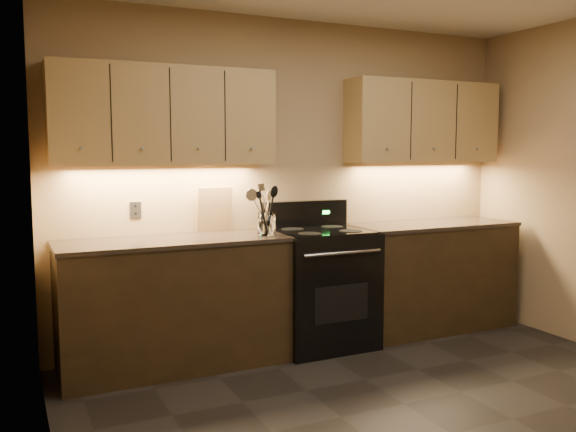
# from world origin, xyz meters

# --- Properties ---
(wall_back) EXTENTS (4.00, 0.04, 2.60)m
(wall_back) POSITION_xyz_m (0.00, 2.00, 1.30)
(wall_back) COLOR tan
(wall_back) RESTS_ON ground
(wall_left) EXTENTS (0.04, 4.00, 2.60)m
(wall_left) POSITION_xyz_m (-2.00, 0.00, 1.30)
(wall_left) COLOR tan
(wall_left) RESTS_ON ground
(counter_left) EXTENTS (1.62, 0.62, 0.93)m
(counter_left) POSITION_xyz_m (-1.10, 1.70, 0.47)
(counter_left) COLOR black
(counter_left) RESTS_ON ground
(counter_right) EXTENTS (1.46, 0.62, 0.93)m
(counter_right) POSITION_xyz_m (1.18, 1.70, 0.47)
(counter_right) COLOR black
(counter_right) RESTS_ON ground
(stove) EXTENTS (0.76, 0.68, 1.14)m
(stove) POSITION_xyz_m (0.08, 1.68, 0.48)
(stove) COLOR black
(stove) RESTS_ON ground
(upper_cab_left) EXTENTS (1.60, 0.30, 0.70)m
(upper_cab_left) POSITION_xyz_m (-1.10, 1.85, 1.80)
(upper_cab_left) COLOR #A28151
(upper_cab_left) RESTS_ON wall_back
(upper_cab_right) EXTENTS (1.44, 0.30, 0.70)m
(upper_cab_right) POSITION_xyz_m (1.18, 1.85, 1.80)
(upper_cab_right) COLOR #A28151
(upper_cab_right) RESTS_ON wall_back
(outlet_plate) EXTENTS (0.08, 0.01, 0.12)m
(outlet_plate) POSITION_xyz_m (-1.30, 1.99, 1.12)
(outlet_plate) COLOR #B2B5BA
(outlet_plate) RESTS_ON wall_back
(utensil_crock) EXTENTS (0.14, 0.14, 0.17)m
(utensil_crock) POSITION_xyz_m (-0.42, 1.60, 1.01)
(utensil_crock) COLOR white
(utensil_crock) RESTS_ON counter_left
(cutting_board) EXTENTS (0.28, 0.08, 0.35)m
(cutting_board) POSITION_xyz_m (-0.70, 1.96, 1.10)
(cutting_board) COLOR tan
(cutting_board) RESTS_ON counter_left
(wooden_spoon) EXTENTS (0.16, 0.17, 0.33)m
(wooden_spoon) POSITION_xyz_m (-0.45, 1.59, 1.11)
(wooden_spoon) COLOR tan
(wooden_spoon) RESTS_ON utensil_crock
(black_spoon) EXTENTS (0.11, 0.12, 0.36)m
(black_spoon) POSITION_xyz_m (-0.42, 1.62, 1.12)
(black_spoon) COLOR black
(black_spoon) RESTS_ON utensil_crock
(black_turner) EXTENTS (0.17, 0.11, 0.35)m
(black_turner) POSITION_xyz_m (-0.42, 1.58, 1.11)
(black_turner) COLOR black
(black_turner) RESTS_ON utensil_crock
(steel_spatula) EXTENTS (0.18, 0.11, 0.40)m
(steel_spatula) POSITION_xyz_m (-0.38, 1.62, 1.14)
(steel_spatula) COLOR silver
(steel_spatula) RESTS_ON utensil_crock
(steel_skimmer) EXTENTS (0.24, 0.10, 0.35)m
(steel_skimmer) POSITION_xyz_m (-0.39, 1.60, 1.12)
(steel_skimmer) COLOR silver
(steel_skimmer) RESTS_ON utensil_crock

